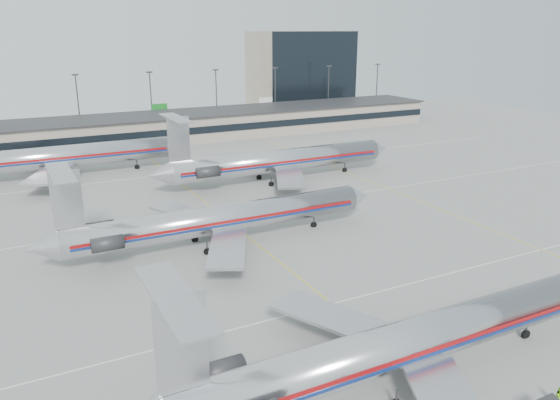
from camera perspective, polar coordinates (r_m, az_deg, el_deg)
ground at (r=47.47m, az=12.17°, el=-15.65°), size 260.00×260.00×0.00m
apron_markings at (r=54.37m, az=5.45°, el=-10.74°), size 160.00×0.15×0.02m
terminal at (r=132.69m, az=-15.43°, el=7.07°), size 162.00×17.00×6.25m
light_mast_row at (r=145.54m, az=-16.80°, el=9.99°), size 163.60×0.40×15.28m
distant_building at (r=181.57m, az=2.09°, el=13.28°), size 30.00×20.00×25.00m
jet_foreground at (r=42.59m, az=12.39°, el=-14.56°), size 43.78×25.78×11.46m
jet_second_row at (r=67.17m, az=-6.85°, el=-2.05°), size 44.14×25.99×11.55m
jet_third_row at (r=95.19m, az=-0.45°, el=4.12°), size 46.43×28.56×12.70m
jet_back_row at (r=105.37m, az=-22.83°, el=4.13°), size 48.15×29.62×13.17m
ramp_worker_far at (r=45.37m, az=27.21°, el=-17.88°), size 0.82×0.66×1.62m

